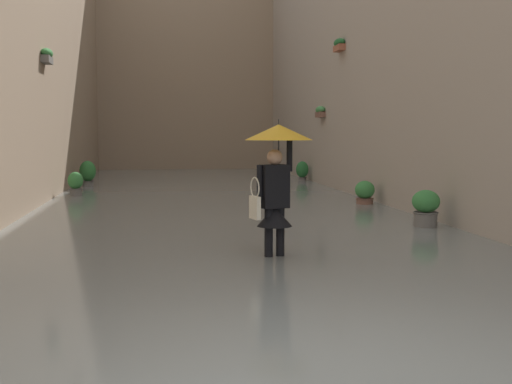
% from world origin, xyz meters
% --- Properties ---
extents(ground_plane, '(67.75, 67.75, 0.00)m').
position_xyz_m(ground_plane, '(0.00, -13.55, 0.00)').
color(ground_plane, '#605B56').
extents(flood_water, '(9.02, 33.10, 0.12)m').
position_xyz_m(flood_water, '(0.00, -13.55, 0.06)').
color(flood_water, slate).
rests_on(flood_water, ground_plane).
extents(building_facade_right, '(2.04, 31.10, 10.10)m').
position_xyz_m(building_facade_right, '(5.01, -13.55, 5.05)').
color(building_facade_right, gray).
rests_on(building_facade_right, ground_plane).
extents(building_facade_far, '(11.82, 1.80, 11.14)m').
position_xyz_m(building_facade_far, '(0.00, -28.00, 5.57)').
color(building_facade_far, gray).
rests_on(building_facade_far, ground_plane).
extents(person_wading, '(0.96, 0.96, 2.06)m').
position_xyz_m(person_wading, '(-0.36, -4.57, 1.41)').
color(person_wading, black).
rests_on(person_wading, ground_plane).
extents(potted_plant_near_left, '(0.51, 0.51, 0.81)m').
position_xyz_m(potted_plant_near_left, '(-3.62, -7.10, 0.44)').
color(potted_plant_near_left, '#66605B').
rests_on(potted_plant_near_left, ground_plane).
extents(potted_plant_mid_left, '(0.48, 0.48, 0.69)m').
position_xyz_m(potted_plant_mid_left, '(-3.70, -11.11, 0.37)').
color(potted_plant_mid_left, brown).
rests_on(potted_plant_mid_left, ground_plane).
extents(potted_plant_mid_right, '(0.42, 0.42, 0.79)m').
position_xyz_m(potted_plant_mid_right, '(3.59, -14.28, 0.43)').
color(potted_plant_mid_right, '#66605B').
rests_on(potted_plant_mid_right, ground_plane).
extents(potted_plant_far_right, '(0.54, 0.54, 0.94)m').
position_xyz_m(potted_plant_far_right, '(3.64, -17.87, 0.53)').
color(potted_plant_far_right, '#66605B').
rests_on(potted_plant_far_right, ground_plane).
extents(potted_plant_far_left, '(0.45, 0.45, 0.83)m').
position_xyz_m(potted_plant_far_left, '(-3.80, -18.91, 0.47)').
color(potted_plant_far_left, '#66605B').
rests_on(potted_plant_far_left, ground_plane).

